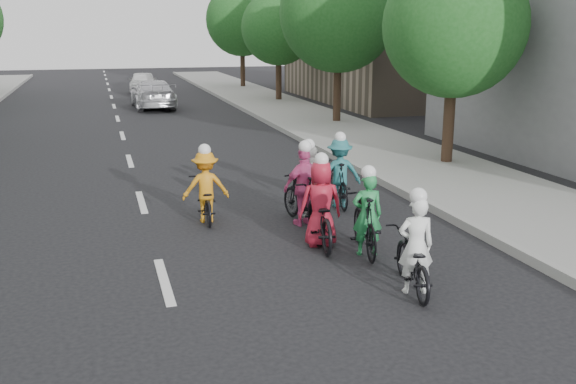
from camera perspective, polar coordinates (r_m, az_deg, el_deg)
name	(u,v)px	position (r m, az deg, el deg)	size (l,w,h in m)	color
ground	(164,281)	(10.39, -10.94, -7.80)	(120.00, 120.00, 0.00)	black
sidewalk_right	(373,145)	(21.83, 7.58, 4.13)	(4.00, 80.00, 0.15)	gray
curb_right	(318,148)	(21.12, 2.73, 3.94)	(0.18, 80.00, 0.18)	#999993
bldg_se	(405,27)	(37.59, 10.37, 14.20)	(10.00, 14.00, 8.00)	gray
tree_r_0	(455,26)	(18.85, 14.59, 14.12)	(4.00, 4.00, 5.97)	black
tree_r_1	(339,13)	(26.99, 4.51, 15.58)	(4.80, 4.80, 6.93)	black
tree_r_2	(278,28)	(35.54, -0.85, 14.38)	(4.00, 4.00, 5.97)	black
tree_r_3	(242,20)	(44.28, -4.12, 15.02)	(4.80, 4.80, 6.93)	black
cyclist_0	(413,257)	(9.86, 11.03, -5.68)	(0.95, 1.83, 1.63)	black
cyclist_1	(304,194)	(12.95, 1.43, -0.14)	(0.99, 1.77, 1.74)	black
cyclist_2	(319,212)	(11.73, 2.81, -1.82)	(0.94, 2.04, 1.74)	black
cyclist_3	(339,177)	(14.34, 4.51, 1.30)	(1.05, 1.76, 1.69)	black
cyclist_4	(205,193)	(13.30, -7.35, -0.09)	(0.98, 1.68, 1.62)	black
cyclist_5	(308,190)	(13.46, 1.75, 0.21)	(0.86, 1.73, 1.68)	black
cyclist_6	(365,221)	(11.34, 6.89, -2.56)	(0.85, 1.86, 1.61)	black
follow_car_lead	(153,94)	(33.47, -11.94, 8.52)	(2.00, 4.93, 1.43)	silver
follow_car_trail	(143,83)	(41.06, -12.76, 9.47)	(1.68, 4.17, 1.42)	white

